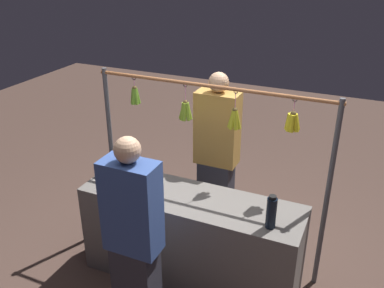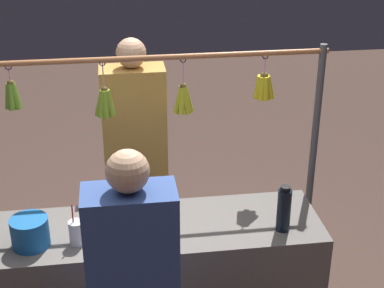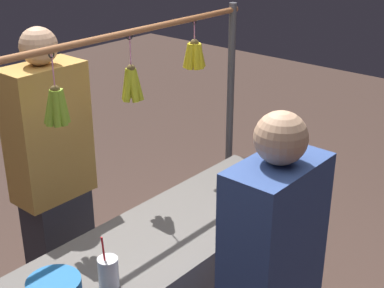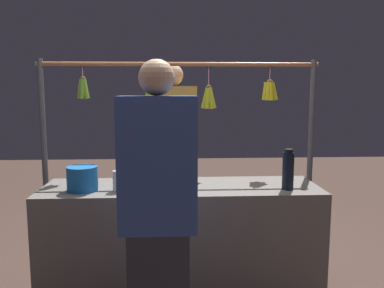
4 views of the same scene
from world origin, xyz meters
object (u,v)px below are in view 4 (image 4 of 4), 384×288
Objects in this scene: drink_cup at (119,181)px; vendor_person at (173,165)px; blue_bucket at (82,179)px; customer_person at (158,224)px; water_bottle at (288,170)px.

drink_cup is 0.14× the size of vendor_person.
vendor_person is at bearing -125.94° from blue_bucket.
vendor_person reaches higher than customer_person.
vendor_person is 1.04× the size of customer_person.
customer_person is (0.08, 1.44, -0.04)m from vendor_person.
water_bottle is 1.03m from customer_person.
vendor_person reaches higher than blue_bucket.
drink_cup is at bearing -64.57° from customer_person.
blue_bucket is 0.85× the size of drink_cup.
customer_person is at bearing 86.73° from vendor_person.
customer_person is at bearing 33.37° from water_bottle.
blue_bucket is (1.37, -0.04, -0.05)m from water_bottle.
water_bottle is 1.36× the size of blue_bucket.
drink_cup is (-0.24, 0.02, -0.01)m from blue_bucket.
customer_person reaches higher than drink_cup.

